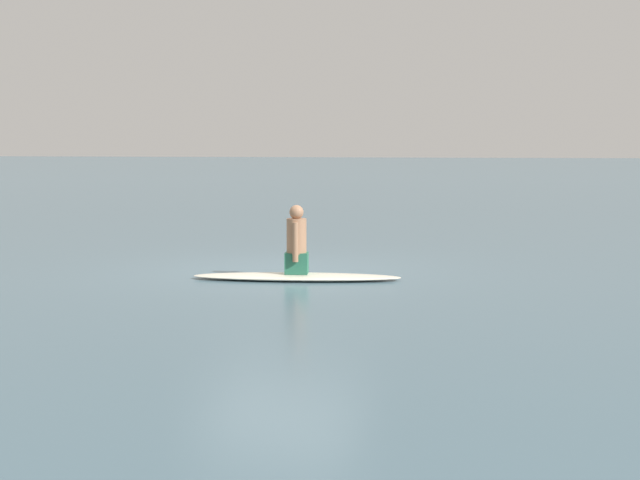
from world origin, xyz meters
TOP-DOWN VIEW (x-y plane):
  - ground_plane at (0.00, 0.00)m, footprint 400.00×400.00m
  - surfboard at (0.73, 0.58)m, footprint 1.47×3.02m
  - person_paddler at (0.73, 0.58)m, footprint 0.43×0.38m

SIDE VIEW (x-z plane):
  - ground_plane at x=0.00m, z-range 0.00..0.00m
  - surfboard at x=0.73m, z-range 0.00..0.09m
  - person_paddler at x=0.73m, z-range 0.04..1.02m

